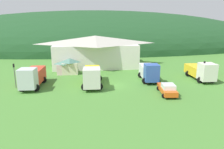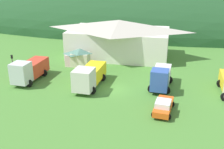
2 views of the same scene
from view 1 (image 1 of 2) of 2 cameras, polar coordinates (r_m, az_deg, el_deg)
name	(u,v)px [view 1 (image 1 of 2)]	position (r m, az deg, el deg)	size (l,w,h in m)	color
ground_plane	(115,86)	(35.00, 0.88, -2.95)	(200.00, 200.00, 0.00)	#477F33
forested_hill_backdrop	(97,46)	(88.88, -3.89, 7.62)	(148.19, 60.00, 27.96)	#1E4723
depot_building	(95,50)	(49.56, -4.42, 6.40)	(19.76, 11.13, 6.93)	white
play_shed_cream	(70,66)	(42.89, -11.10, 2.26)	(3.21, 2.37, 3.14)	beige
play_shed_pink	(65,67)	(43.00, -12.50, 1.95)	(3.03, 2.22, 2.76)	beige
tow_truck_silver	(32,76)	(35.90, -20.46, -0.47)	(3.44, 7.44, 3.49)	silver
flatbed_truck_yellow	(92,76)	(34.45, -5.34, -0.28)	(3.52, 8.22, 3.41)	silver
box_truck_blue	(149,72)	(37.67, 9.81, 0.78)	(3.31, 6.68, 3.34)	#3356AD
heavy_rig_striped	(201,71)	(40.90, 22.63, 0.87)	(3.32, 7.62, 3.39)	silver
service_pickup_orange	(167,89)	(31.68, 14.51, -3.74)	(2.61, 5.01, 1.66)	#E35718
traffic_light_west	(15,73)	(36.53, -24.51, 0.35)	(0.20, 0.32, 3.86)	#4C4C51
traffic_light_east	(204,69)	(39.18, 23.23, 1.23)	(0.20, 0.32, 3.70)	#4C4C51
traffic_cone_near_pickup	(148,84)	(36.44, 9.49, -2.45)	(0.36, 0.36, 0.51)	orange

